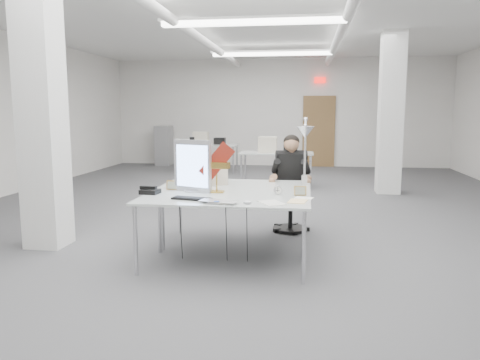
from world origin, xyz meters
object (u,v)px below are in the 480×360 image
object	(u,v)px
monitor	(193,166)
beige_monitor	(212,171)
laptop	(217,203)
seated_person	(291,167)
bankers_lamp	(217,176)
office_chair	(291,194)
desk_main	(224,199)
desk_phone	(150,192)
architect_lamp	(305,152)

from	to	relation	value
monitor	beige_monitor	size ratio (longest dim) A/B	1.69
monitor	laptop	xyz separation A→B (m)	(0.41, -0.69, -0.28)
seated_person	laptop	size ratio (longest dim) A/B	2.54
laptop	monitor	bearing A→B (deg)	132.54
monitor	bankers_lamp	size ratio (longest dim) A/B	1.57
office_chair	beige_monitor	world-z (taller)	beige_monitor
desk_main	seated_person	distance (m)	1.71
beige_monitor	monitor	bearing A→B (deg)	-117.69
bankers_lamp	beige_monitor	world-z (taller)	bankers_lamp
desk_main	desk_phone	bearing A→B (deg)	171.87
bankers_lamp	beige_monitor	bearing A→B (deg)	120.44
office_chair	seated_person	xyz separation A→B (m)	(0.00, -0.05, 0.37)
seated_person	desk_phone	bearing A→B (deg)	-146.59
seated_person	beige_monitor	size ratio (longest dim) A/B	2.76
office_chair	seated_person	distance (m)	0.38
office_chair	monitor	distance (m)	1.76
office_chair	beige_monitor	size ratio (longest dim) A/B	3.04
desk_main	beige_monitor	bearing A→B (deg)	108.71
desk_main	laptop	xyz separation A→B (m)	(-0.01, -0.37, 0.03)
desk_main	laptop	distance (m)	0.37
monitor	beige_monitor	world-z (taller)	monitor
desk_phone	beige_monitor	size ratio (longest dim) A/B	0.56
office_chair	architect_lamp	world-z (taller)	architect_lamp
desk_main	beige_monitor	size ratio (longest dim) A/B	5.19
monitor	architect_lamp	distance (m)	1.33
seated_person	bankers_lamp	world-z (taller)	seated_person
beige_monitor	architect_lamp	size ratio (longest dim) A/B	0.41
laptop	desk_phone	bearing A→B (deg)	161.95
monitor	architect_lamp	xyz separation A→B (m)	(1.25, 0.45, 0.13)
seated_person	beige_monitor	world-z (taller)	seated_person
architect_lamp	seated_person	bearing A→B (deg)	102.11
seated_person	architect_lamp	size ratio (longest dim) A/B	1.13
bankers_lamp	seated_person	bearing A→B (deg)	72.95
desk_main	bankers_lamp	bearing A→B (deg)	114.27
beige_monitor	architect_lamp	xyz separation A→B (m)	(1.14, -0.15, 0.26)
monitor	seated_person	bearing A→B (deg)	69.62
laptop	bankers_lamp	bearing A→B (deg)	112.78
laptop	bankers_lamp	world-z (taller)	bankers_lamp
desk_phone	bankers_lamp	bearing A→B (deg)	21.02
bankers_lamp	desk_phone	bearing A→B (deg)	-150.72
desk_phone	monitor	bearing A→B (deg)	31.37
desk_main	desk_phone	world-z (taller)	desk_phone
office_chair	architect_lamp	xyz separation A→B (m)	(0.18, -0.85, 0.65)
desk_main	monitor	world-z (taller)	monitor
desk_main	bankers_lamp	xyz separation A→B (m)	(-0.14, 0.31, 0.20)
beige_monitor	seated_person	bearing A→B (deg)	16.34
desk_main	laptop	world-z (taller)	laptop
monitor	bankers_lamp	xyz separation A→B (m)	(0.28, -0.02, -0.11)
desk_phone	architect_lamp	bearing A→B (deg)	27.56
office_chair	beige_monitor	bearing A→B (deg)	-154.56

